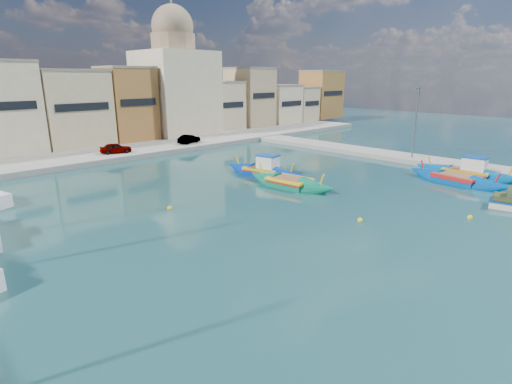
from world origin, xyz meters
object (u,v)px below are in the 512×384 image
quay_street_lamp (415,122)px  luzzu_blue_cabin (264,171)px  luzzu_green (290,184)px  church_block (175,81)px  luzzu_turquoise_cabin (467,173)px  luzzu_blue_south (456,180)px

quay_street_lamp → luzzu_blue_cabin: 17.85m
quay_street_lamp → luzzu_green: 17.99m
church_block → luzzu_green: size_ratio=2.14×
luzzu_turquoise_cabin → luzzu_blue_cabin: bearing=133.4°
church_block → luzzu_blue_cabin: 29.45m
quay_street_lamp → church_block: bearing=102.3°
luzzu_blue_cabin → luzzu_blue_south: luzzu_blue_cabin is taller
luzzu_green → luzzu_blue_cabin: bearing=72.5°
quay_street_lamp → luzzu_blue_south: size_ratio=0.85×
church_block → luzzu_blue_south: (1.53, -40.83, -8.13)m
luzzu_blue_cabin → luzzu_blue_south: 17.07m
luzzu_blue_cabin → church_block: bearing=72.5°
church_block → luzzu_turquoise_cabin: church_block is taller
church_block → luzzu_blue_cabin: (-8.51, -27.02, -8.03)m
luzzu_turquoise_cabin → luzzu_blue_south: size_ratio=1.04×
luzzu_green → luzzu_blue_south: (11.43, -9.39, -0.02)m
luzzu_blue_cabin → luzzu_blue_south: size_ratio=0.96×
luzzu_turquoise_cabin → luzzu_green: (-14.36, 9.30, -0.08)m
church_block → luzzu_turquoise_cabin: bearing=-83.7°
church_block → quay_street_lamp: 35.04m
church_block → quay_street_lamp: (7.44, -34.00, -4.07)m
church_block → luzzu_green: bearing=-107.5°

